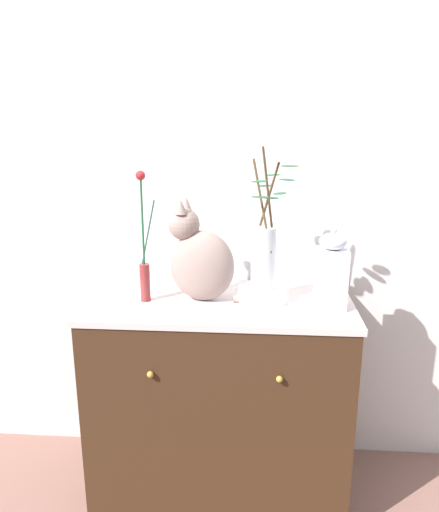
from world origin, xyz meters
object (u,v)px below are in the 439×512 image
bowl_porcelain (263,294)px  jar_lidded_porcelain (331,272)px  sideboard (219,398)px  vase_glass_clear (264,252)px  cat_sitting (200,259)px  vase_slim_green (144,262)px

bowl_porcelain → jar_lidded_porcelain: jar_lidded_porcelain is taller
sideboard → bowl_porcelain: (0.17, 0.01, 0.46)m
sideboard → jar_lidded_porcelain: (0.42, -0.05, 0.58)m
vase_glass_clear → jar_lidded_porcelain: bearing=-12.0°
bowl_porcelain → vase_glass_clear: 0.17m
cat_sitting → vase_slim_green: bearing=-171.7°
vase_glass_clear → jar_lidded_porcelain: 0.26m
sideboard → vase_glass_clear: vase_glass_clear is taller
vase_slim_green → vase_glass_clear: size_ratio=0.93×
vase_slim_green → jar_lidded_porcelain: size_ratio=1.63×
sideboard → vase_slim_green: bearing=-174.3°
sideboard → vase_slim_green: size_ratio=2.06×
bowl_porcelain → vase_glass_clear: (0.00, -0.00, 0.17)m
cat_sitting → vase_glass_clear: vase_glass_clear is taller
sideboard → bowl_porcelain: 0.49m
jar_lidded_porcelain → vase_glass_clear: bearing=168.0°
vase_slim_green → bowl_porcelain: 0.48m
sideboard → vase_glass_clear: size_ratio=1.92×
bowl_porcelain → jar_lidded_porcelain: size_ratio=0.64×
jar_lidded_porcelain → bowl_porcelain: bearing=167.9°
vase_slim_green → sideboard: bearing=5.7°
jar_lidded_porcelain → sideboard: bearing=173.7°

